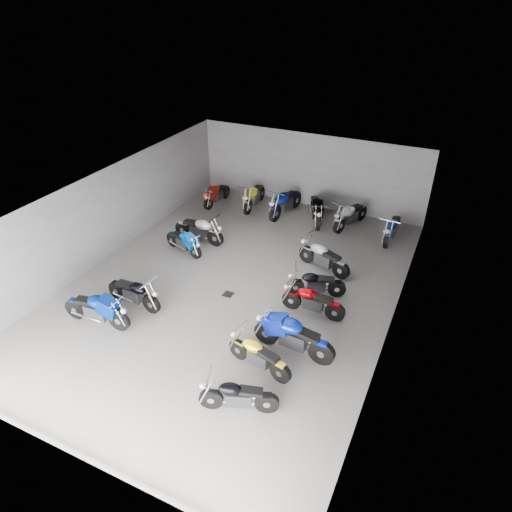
# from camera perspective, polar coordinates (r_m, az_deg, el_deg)

# --- Properties ---
(ground) EXTENTS (14.00, 14.00, 0.00)m
(ground) POSITION_cam_1_polar(r_m,az_deg,el_deg) (15.06, -2.60, -3.79)
(ground) COLOR gray
(ground) RESTS_ON ground
(wall_back) EXTENTS (10.00, 0.10, 3.20)m
(wall_back) POSITION_cam_1_polar(r_m,az_deg,el_deg) (20.05, 6.71, 10.57)
(wall_back) COLOR gray
(wall_back) RESTS_ON ground
(wall_left) EXTENTS (0.10, 14.00, 3.20)m
(wall_left) POSITION_cam_1_polar(r_m,az_deg,el_deg) (16.88, -18.03, 5.04)
(wall_left) COLOR gray
(wall_left) RESTS_ON ground
(wall_right) EXTENTS (0.10, 14.00, 3.20)m
(wall_right) POSITION_cam_1_polar(r_m,az_deg,el_deg) (12.96, 17.26, -3.31)
(wall_right) COLOR gray
(wall_right) RESTS_ON ground
(ceiling) EXTENTS (10.00, 14.00, 0.04)m
(ceiling) POSITION_cam_1_polar(r_m,az_deg,el_deg) (13.46, -2.93, 7.46)
(ceiling) COLOR black
(ceiling) RESTS_ON wall_back
(drain_grate) EXTENTS (0.32, 0.32, 0.01)m
(drain_grate) POSITION_cam_1_polar(r_m,az_deg,el_deg) (14.70, -3.51, -4.79)
(drain_grate) COLOR black
(drain_grate) RESTS_ON ground
(motorcycle_left_b) EXTENTS (2.20, 0.47, 0.96)m
(motorcycle_left_b) POSITION_cam_1_polar(r_m,az_deg,el_deg) (13.99, -19.27, -6.31)
(motorcycle_left_b) COLOR black
(motorcycle_left_b) RESTS_ON ground
(motorcycle_left_c) EXTENTS (2.03, 0.44, 0.89)m
(motorcycle_left_c) POSITION_cam_1_polar(r_m,az_deg,el_deg) (14.42, -15.01, -4.43)
(motorcycle_left_c) COLOR black
(motorcycle_left_c) RESTS_ON ground
(motorcycle_left_e) EXTENTS (1.81, 0.68, 0.82)m
(motorcycle_left_e) POSITION_cam_1_polar(r_m,az_deg,el_deg) (16.85, -9.00, 1.78)
(motorcycle_left_e) COLOR black
(motorcycle_left_e) RESTS_ON ground
(motorcycle_left_f) EXTENTS (2.15, 0.45, 0.94)m
(motorcycle_left_f) POSITION_cam_1_polar(r_m,az_deg,el_deg) (17.47, -7.09, 3.34)
(motorcycle_left_f) COLOR black
(motorcycle_left_f) RESTS_ON ground
(motorcycle_right_a) EXTENTS (1.81, 0.77, 0.83)m
(motorcycle_right_a) POSITION_cam_1_polar(r_m,az_deg,el_deg) (11.00, -2.32, -17.07)
(motorcycle_right_a) COLOR black
(motorcycle_right_a) RESTS_ON ground
(motorcycle_right_b) EXTENTS (1.92, 0.57, 0.85)m
(motorcycle_right_b) POSITION_cam_1_polar(r_m,az_deg,el_deg) (11.89, 0.30, -12.29)
(motorcycle_right_b) COLOR black
(motorcycle_right_b) RESTS_ON ground
(motorcycle_right_c) EXTENTS (2.34, 0.49, 1.03)m
(motorcycle_right_c) POSITION_cam_1_polar(r_m,az_deg,el_deg) (12.32, 4.60, -9.94)
(motorcycle_right_c) COLOR black
(motorcycle_right_c) RESTS_ON ground
(motorcycle_right_d) EXTENTS (1.97, 0.38, 0.87)m
(motorcycle_right_d) POSITION_cam_1_polar(r_m,az_deg,el_deg) (13.72, 7.07, -5.60)
(motorcycle_right_d) COLOR black
(motorcycle_right_d) RESTS_ON ground
(motorcycle_right_e) EXTENTS (1.79, 0.80, 0.83)m
(motorcycle_right_e) POSITION_cam_1_polar(r_m,az_deg,el_deg) (14.51, 7.46, -3.41)
(motorcycle_right_e) COLOR black
(motorcycle_right_e) RESTS_ON ground
(motorcycle_right_f) EXTENTS (2.03, 0.82, 0.92)m
(motorcycle_right_f) POSITION_cam_1_polar(r_m,az_deg,el_deg) (15.78, 8.40, -0.14)
(motorcycle_right_f) COLOR black
(motorcycle_right_f) RESTS_ON ground
(motorcycle_back_a) EXTENTS (0.41, 1.96, 0.86)m
(motorcycle_back_a) POSITION_cam_1_polar(r_m,az_deg,el_deg) (20.47, -4.95, 7.70)
(motorcycle_back_a) COLOR black
(motorcycle_back_a) RESTS_ON ground
(motorcycle_back_b) EXTENTS (0.48, 2.24, 0.98)m
(motorcycle_back_b) POSITION_cam_1_polar(r_m,az_deg,el_deg) (20.06, -0.25, 7.51)
(motorcycle_back_b) COLOR black
(motorcycle_back_b) RESTS_ON ground
(motorcycle_back_c) EXTENTS (0.61, 2.36, 1.04)m
(motorcycle_back_c) POSITION_cam_1_polar(r_m,az_deg,el_deg) (19.43, 3.66, 6.72)
(motorcycle_back_c) COLOR black
(motorcycle_back_c) RESTS_ON ground
(motorcycle_back_d) EXTENTS (1.11, 2.15, 1.01)m
(motorcycle_back_d) POSITION_cam_1_polar(r_m,az_deg,el_deg) (18.99, 7.50, 5.84)
(motorcycle_back_d) COLOR black
(motorcycle_back_d) RESTS_ON ground
(motorcycle_back_e) EXTENTS (0.84, 2.13, 0.97)m
(motorcycle_back_e) POSITION_cam_1_polar(r_m,az_deg,el_deg) (18.77, 11.71, 5.04)
(motorcycle_back_e) COLOR black
(motorcycle_back_e) RESTS_ON ground
(motorcycle_back_f) EXTENTS (0.43, 2.08, 0.91)m
(motorcycle_back_f) POSITION_cam_1_polar(r_m,az_deg,el_deg) (18.21, 16.67, 3.34)
(motorcycle_back_f) COLOR black
(motorcycle_back_f) RESTS_ON ground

